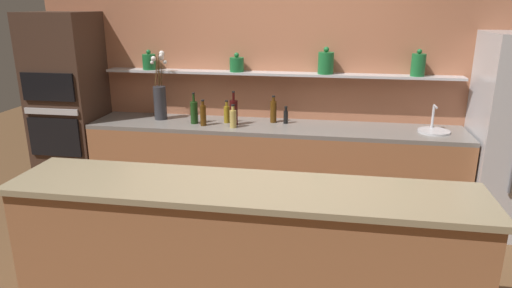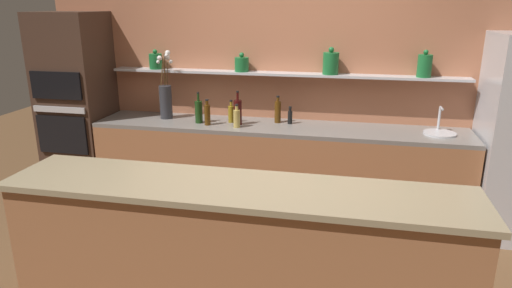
% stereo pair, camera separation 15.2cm
% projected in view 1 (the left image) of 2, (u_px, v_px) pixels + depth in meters
% --- Properties ---
extents(ground_plane, '(12.00, 12.00, 0.00)m').
position_uv_depth(ground_plane, '(258.00, 275.00, 3.68)').
color(ground_plane, brown).
extents(back_wall_unit, '(5.20, 0.28, 2.60)m').
position_uv_depth(back_wall_unit, '(283.00, 82.00, 4.79)').
color(back_wall_unit, '#A86647').
rests_on(back_wall_unit, ground_plane).
extents(back_counter_unit, '(3.74, 0.62, 0.92)m').
position_uv_depth(back_counter_unit, '(273.00, 168.00, 4.72)').
color(back_counter_unit, '#99603D').
rests_on(back_counter_unit, ground_plane).
extents(island_counter, '(2.95, 0.61, 1.02)m').
position_uv_depth(island_counter, '(243.00, 259.00, 2.95)').
color(island_counter, '#99603D').
rests_on(island_counter, ground_plane).
extents(oven_tower, '(0.66, 0.64, 2.01)m').
position_uv_depth(oven_tower, '(69.00, 109.00, 4.90)').
color(oven_tower, '#3D281E').
rests_on(oven_tower, ground_plane).
extents(flower_vase, '(0.17, 0.13, 0.71)m').
position_uv_depth(flower_vase, '(160.00, 98.00, 4.77)').
color(flower_vase, '#2D2D33').
rests_on(flower_vase, back_counter_unit).
extents(sink_fixture, '(0.30, 0.30, 0.25)m').
position_uv_depth(sink_fixture, '(434.00, 130.00, 4.33)').
color(sink_fixture, '#B7B7BC').
rests_on(sink_fixture, back_counter_unit).
extents(bottle_sauce_0, '(0.05, 0.05, 0.18)m').
position_uv_depth(bottle_sauce_0, '(286.00, 116.00, 4.63)').
color(bottle_sauce_0, black).
rests_on(bottle_sauce_0, back_counter_unit).
extents(bottle_spirit_1, '(0.07, 0.07, 0.23)m').
position_uv_depth(bottle_spirit_1, '(233.00, 118.00, 4.47)').
color(bottle_spirit_1, tan).
rests_on(bottle_spirit_1, back_counter_unit).
extents(bottle_spirit_2, '(0.06, 0.06, 0.28)m').
position_uv_depth(bottle_spirit_2, '(273.00, 111.00, 4.66)').
color(bottle_spirit_2, '#4C2D0C').
rests_on(bottle_spirit_2, back_counter_unit).
extents(bottle_spirit_3, '(0.06, 0.06, 0.26)m').
position_uv_depth(bottle_spirit_3, '(203.00, 115.00, 4.54)').
color(bottle_spirit_3, '#4C2D0C').
rests_on(bottle_spirit_3, back_counter_unit).
extents(bottle_wine_4, '(0.08, 0.08, 0.32)m').
position_uv_depth(bottle_wine_4, '(194.00, 112.00, 4.62)').
color(bottle_wine_4, '#193814').
rests_on(bottle_wine_4, back_counter_unit).
extents(bottle_oil_5, '(0.06, 0.06, 0.23)m').
position_uv_depth(bottle_oil_5, '(227.00, 114.00, 4.66)').
color(bottle_oil_5, olive).
rests_on(bottle_oil_5, back_counter_unit).
extents(bottle_wine_6, '(0.08, 0.08, 0.34)m').
position_uv_depth(bottle_wine_6, '(234.00, 112.00, 4.56)').
color(bottle_wine_6, '#380C0C').
rests_on(bottle_wine_6, back_counter_unit).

